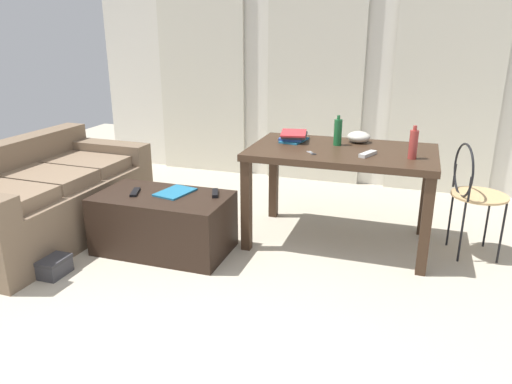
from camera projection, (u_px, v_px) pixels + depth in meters
name	position (u px, v px, depth m)	size (l,w,h in m)	color
ground_plane	(251.00, 258.00, 3.57)	(8.35, 8.35, 0.00)	#B2A893
wall_back	(317.00, 65.00, 5.09)	(5.07, 0.10, 2.48)	silver
curtains	(315.00, 79.00, 5.06)	(3.61, 0.03, 2.21)	beige
couch	(43.00, 199.00, 3.89)	(0.95, 1.76, 0.75)	brown
coffee_table	(164.00, 223.00, 3.63)	(0.98, 0.55, 0.44)	black
craft_table	(341.00, 162.00, 3.65)	(1.37, 0.82, 0.75)	#382619
wire_chair	(472.00, 186.00, 3.47)	(0.39, 0.42, 0.84)	tan
bottle_near	(338.00, 132.00, 3.70)	(0.06, 0.06, 0.23)	#195B2D
bottle_far	(413.00, 144.00, 3.31)	(0.06, 0.06, 0.23)	#99332D
bowl	(359.00, 137.00, 3.81)	(0.18, 0.18, 0.09)	beige
book_stack	(294.00, 136.00, 3.87)	(0.24, 0.31, 0.07)	#1E668C
tv_remote_on_table	(368.00, 154.00, 3.42)	(0.05, 0.18, 0.02)	#B7B7B2
scissors	(312.00, 153.00, 3.48)	(0.08, 0.09, 0.00)	#9EA0A5
tv_remote_primary	(135.00, 192.00, 3.60)	(0.05, 0.18, 0.02)	black
tv_remote_secondary	(215.00, 193.00, 3.57)	(0.04, 0.17, 0.03)	black
magazine	(175.00, 192.00, 3.61)	(0.20, 0.29, 0.01)	#1E668C
shoebox	(44.00, 265.00, 3.33)	(0.32, 0.22, 0.13)	#38383D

